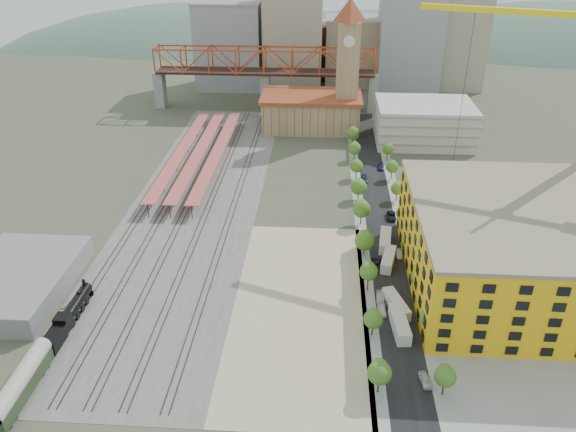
# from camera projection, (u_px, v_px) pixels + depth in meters

# --- Properties ---
(ground) EXTENTS (400.00, 400.00, 0.00)m
(ground) POSITION_uv_depth(u_px,v_px,m) (321.00, 232.00, 146.06)
(ground) COLOR #474C38
(ground) RESTS_ON ground
(ballast_strip) EXTENTS (36.00, 165.00, 0.06)m
(ballast_strip) POSITION_uv_depth(u_px,v_px,m) (198.00, 199.00, 163.49)
(ballast_strip) COLOR #605E59
(ballast_strip) RESTS_ON ground
(dirt_lot) EXTENTS (28.00, 67.00, 0.06)m
(dirt_lot) POSITION_uv_depth(u_px,v_px,m) (300.00, 306.00, 118.57)
(dirt_lot) COLOR tan
(dirt_lot) RESTS_ON ground
(street_asphalt) EXTENTS (12.00, 170.00, 0.06)m
(street_asphalt) POSITION_uv_depth(u_px,v_px,m) (378.00, 208.00, 158.33)
(street_asphalt) COLOR black
(street_asphalt) RESTS_ON ground
(sidewalk_west) EXTENTS (3.00, 170.00, 0.04)m
(sidewalk_west) POSITION_uv_depth(u_px,v_px,m) (359.00, 207.00, 158.65)
(sidewalk_west) COLOR gray
(sidewalk_west) RESTS_ON ground
(sidewalk_east) EXTENTS (3.00, 170.00, 0.04)m
(sidewalk_east) POSITION_uv_depth(u_px,v_px,m) (398.00, 208.00, 158.02)
(sidewalk_east) COLOR gray
(sidewalk_east) RESTS_ON ground
(construction_pad) EXTENTS (50.00, 90.00, 0.06)m
(construction_pad) POSITION_uv_depth(u_px,v_px,m) (520.00, 283.00, 125.90)
(construction_pad) COLOR gray
(construction_pad) RESTS_ON ground
(rail_tracks) EXTENTS (26.56, 160.00, 0.18)m
(rail_tracks) POSITION_uv_depth(u_px,v_px,m) (192.00, 198.00, 163.53)
(rail_tracks) COLOR #382B23
(rail_tracks) RESTS_ON ground
(platform_canopies) EXTENTS (16.00, 80.00, 4.12)m
(platform_canopies) POSITION_uv_depth(u_px,v_px,m) (199.00, 151.00, 186.09)
(platform_canopies) COLOR #C0494E
(platform_canopies) RESTS_ON ground
(station_hall) EXTENTS (38.00, 24.00, 13.10)m
(station_hall) POSITION_uv_depth(u_px,v_px,m) (311.00, 111.00, 215.32)
(station_hall) COLOR tan
(station_hall) RESTS_ON ground
(clock_tower) EXTENTS (12.00, 12.00, 52.00)m
(clock_tower) POSITION_uv_depth(u_px,v_px,m) (348.00, 54.00, 202.42)
(clock_tower) COLOR tan
(clock_tower) RESTS_ON ground
(parking_garage) EXTENTS (34.00, 26.00, 14.00)m
(parking_garage) POSITION_uv_depth(u_px,v_px,m) (424.00, 122.00, 202.28)
(parking_garage) COLOR silver
(parking_garage) RESTS_ON ground
(truss_bridge) EXTENTS (94.00, 9.60, 25.60)m
(truss_bridge) POSITION_uv_depth(u_px,v_px,m) (265.00, 64.00, 230.93)
(truss_bridge) COLOR gray
(truss_bridge) RESTS_ON ground
(construction_building) EXTENTS (44.60, 50.60, 18.80)m
(construction_building) POSITION_uv_depth(u_px,v_px,m) (515.00, 247.00, 121.64)
(construction_building) COLOR yellow
(construction_building) RESTS_ON ground
(warehouse) EXTENTS (22.00, 32.00, 5.00)m
(warehouse) POSITION_uv_depth(u_px,v_px,m) (17.00, 281.00, 122.25)
(warehouse) COLOR gray
(warehouse) RESTS_ON ground
(street_trees) EXTENTS (15.40, 124.40, 8.00)m
(street_trees) POSITION_uv_depth(u_px,v_px,m) (381.00, 225.00, 149.55)
(street_trees) COLOR #3A6B20
(street_trees) RESTS_ON ground
(skyline) EXTENTS (133.00, 46.00, 60.00)m
(skyline) POSITION_uv_depth(u_px,v_px,m) (342.00, 38.00, 260.05)
(skyline) COLOR #9EA0A3
(skyline) RESTS_ON ground
(distant_hills) EXTENTS (647.00, 264.00, 227.00)m
(distant_hills) POSITION_uv_depth(u_px,v_px,m) (384.00, 152.00, 409.75)
(distant_hills) COLOR #4C6B59
(distant_hills) RESTS_ON ground
(locomotive) EXTENTS (2.73, 21.08, 5.27)m
(locomotive) POSITION_uv_depth(u_px,v_px,m) (70.00, 315.00, 112.79)
(locomotive) COLOR black
(locomotive) RESTS_ON ground
(coach) EXTENTS (3.03, 17.56, 5.51)m
(coach) POSITION_uv_depth(u_px,v_px,m) (22.00, 383.00, 94.90)
(coach) COLOR #23311B
(coach) RESTS_ON ground
(site_trailer_a) EXTENTS (3.60, 10.50, 2.82)m
(site_trailer_a) POSITION_uv_depth(u_px,v_px,m) (400.00, 324.00, 110.98)
(site_trailer_a) COLOR silver
(site_trailer_a) RESTS_ON ground
(site_trailer_b) EXTENTS (5.32, 9.79, 2.60)m
(site_trailer_b) POSITION_uv_depth(u_px,v_px,m) (396.00, 304.00, 116.86)
(site_trailer_b) COLOR silver
(site_trailer_b) RESTS_ON ground
(site_trailer_c) EXTENTS (4.60, 9.92, 2.63)m
(site_trailer_c) POSITION_uv_depth(u_px,v_px,m) (388.00, 260.00, 132.05)
(site_trailer_c) COLOR silver
(site_trailer_c) RESTS_ON ground
(site_trailer_d) EXTENTS (3.96, 10.45, 2.79)m
(site_trailer_d) POSITION_uv_depth(u_px,v_px,m) (385.00, 241.00, 139.66)
(site_trailer_d) COLOR silver
(site_trailer_d) RESTS_ON ground
(car_0) EXTENTS (1.83, 4.45, 1.51)m
(car_0) POSITION_uv_depth(u_px,v_px,m) (382.00, 310.00, 116.07)
(car_0) COLOR silver
(car_0) RESTS_ON ground
(car_1) EXTENTS (1.79, 4.52, 1.46)m
(car_1) POSITION_uv_depth(u_px,v_px,m) (380.00, 297.00, 120.06)
(car_1) COLOR gray
(car_1) RESTS_ON ground
(car_2) EXTENTS (3.00, 5.63, 1.51)m
(car_2) POSITION_uv_depth(u_px,v_px,m) (376.00, 265.00, 130.90)
(car_2) COLOR black
(car_2) RESTS_ON ground
(car_3) EXTENTS (2.14, 4.77, 1.36)m
(car_3) POSITION_uv_depth(u_px,v_px,m) (364.00, 179.00, 174.04)
(car_3) COLOR navy
(car_3) RESTS_ON ground
(car_4) EXTENTS (2.26, 4.33, 1.41)m
(car_4) POSITION_uv_depth(u_px,v_px,m) (425.00, 380.00, 98.59)
(car_4) COLOR silver
(car_4) RESTS_ON ground
(car_5) EXTENTS (1.56, 4.10, 1.33)m
(car_5) POSITION_uv_depth(u_px,v_px,m) (399.00, 254.00, 135.52)
(car_5) COLOR #ACACB1
(car_5) RESTS_ON ground
(car_6) EXTENTS (2.54, 5.22, 1.43)m
(car_6) POSITION_uv_depth(u_px,v_px,m) (391.00, 216.00, 152.43)
(car_6) COLOR black
(car_6) RESTS_ON ground
(car_7) EXTENTS (2.16, 4.69, 1.33)m
(car_7) POSITION_uv_depth(u_px,v_px,m) (381.00, 167.00, 182.41)
(car_7) COLOR #1A244D
(car_7) RESTS_ON ground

